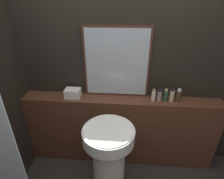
{
  "coord_description": "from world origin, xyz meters",
  "views": [
    {
      "loc": [
        0.04,
        -0.63,
        1.99
      ],
      "look_at": [
        -0.1,
        1.06,
        1.13
      ],
      "focal_mm": 28.0,
      "sensor_mm": 36.0,
      "label": 1
    }
  ],
  "objects": [
    {
      "name": "wall_back",
      "position": [
        0.0,
        1.33,
        1.25
      ],
      "size": [
        8.0,
        0.06,
        2.5
      ],
      "color": "black",
      "rests_on": "ground_plane"
    },
    {
      "name": "vanity_counter",
      "position": [
        0.0,
        1.18,
        0.47
      ],
      "size": [
        2.39,
        0.24,
        0.95
      ],
      "color": "#512D1E",
      "rests_on": "ground_plane"
    },
    {
      "name": "pedestal_sink",
      "position": [
        -0.1,
        0.66,
        0.53
      ],
      "size": [
        0.51,
        0.51,
        0.91
      ],
      "color": "white",
      "rests_on": "ground_plane"
    },
    {
      "name": "mirror",
      "position": [
        -0.07,
        1.28,
        1.36
      ],
      "size": [
        0.75,
        0.03,
        0.82
      ],
      "color": "#47281E",
      "rests_on": "vanity_counter"
    },
    {
      "name": "towel_stack",
      "position": [
        -0.58,
        1.18,
        1.0
      ],
      "size": [
        0.18,
        0.14,
        0.11
      ],
      "color": "silver",
      "rests_on": "vanity_counter"
    },
    {
      "name": "shampoo_bottle",
      "position": [
        0.38,
        1.18,
        1.01
      ],
      "size": [
        0.05,
        0.05,
        0.14
      ],
      "color": "beige",
      "rests_on": "vanity_counter"
    },
    {
      "name": "conditioner_bottle",
      "position": [
        0.44,
        1.18,
        1.02
      ],
      "size": [
        0.05,
        0.05,
        0.15
      ],
      "color": "gray",
      "rests_on": "vanity_counter"
    },
    {
      "name": "lotion_bottle",
      "position": [
        0.51,
        1.18,
        1.02
      ],
      "size": [
        0.05,
        0.05,
        0.15
      ],
      "color": "#2D4C3D",
      "rests_on": "vanity_counter"
    },
    {
      "name": "body_wash_bottle",
      "position": [
        0.58,
        1.18,
        1.02
      ],
      "size": [
        0.05,
        0.05,
        0.17
      ],
      "color": "#C6B284",
      "rests_on": "vanity_counter"
    },
    {
      "name": "hand_soap_bottle",
      "position": [
        0.66,
        1.18,
        1.02
      ],
      "size": [
        0.06,
        0.06,
        0.16
      ],
      "color": "#4C3823",
      "rests_on": "vanity_counter"
    }
  ]
}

